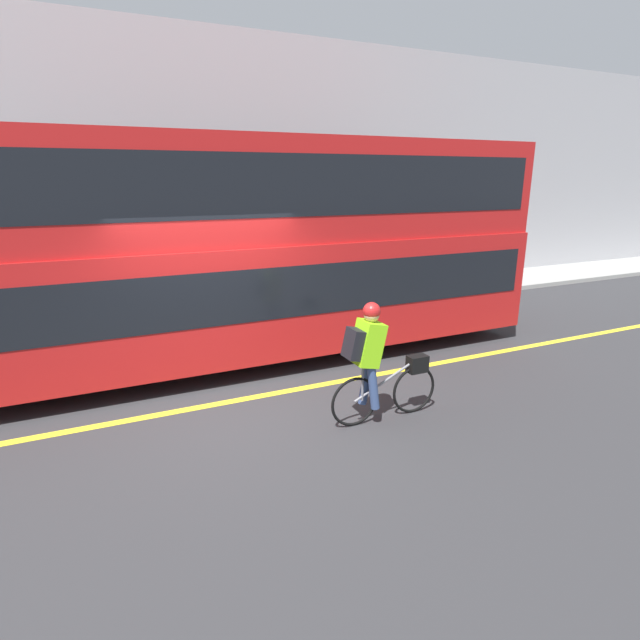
{
  "coord_description": "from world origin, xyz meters",
  "views": [
    {
      "loc": [
        -1.42,
        -6.11,
        2.99
      ],
      "look_at": [
        1.47,
        0.19,
        1.0
      ],
      "focal_mm": 28.0,
      "sensor_mm": 36.0,
      "label": 1
    }
  ],
  "objects": [
    {
      "name": "ground_plane",
      "position": [
        0.0,
        0.0,
        0.0
      ],
      "size": [
        80.0,
        80.0,
        0.0
      ],
      "primitive_type": "plane",
      "color": "#2D2D30"
    },
    {
      "name": "building_facade",
      "position": [
        0.0,
        5.95,
        3.09
      ],
      "size": [
        60.0,
        0.3,
        6.17
      ],
      "color": "#9E9EA3",
      "rests_on": "ground_plane"
    },
    {
      "name": "bus",
      "position": [
        0.94,
        1.85,
        1.98
      ],
      "size": [
        9.73,
        2.53,
        3.58
      ],
      "color": "black",
      "rests_on": "ground_plane"
    },
    {
      "name": "cyclist_on_bike",
      "position": [
        1.59,
        -1.17,
        0.85
      ],
      "size": [
        1.52,
        0.32,
        1.57
      ],
      "color": "black",
      "rests_on": "ground_plane"
    },
    {
      "name": "road_center_line",
      "position": [
        0.0,
        0.15,
        0.0
      ],
      "size": [
        50.0,
        0.14,
        0.01
      ],
      "primitive_type": "cube",
      "color": "yellow",
      "rests_on": "ground_plane"
    },
    {
      "name": "sidewalk_curb",
      "position": [
        0.0,
        4.77,
        0.06
      ],
      "size": [
        60.0,
        2.06,
        0.11
      ],
      "color": "gray",
      "rests_on": "ground_plane"
    }
  ]
}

